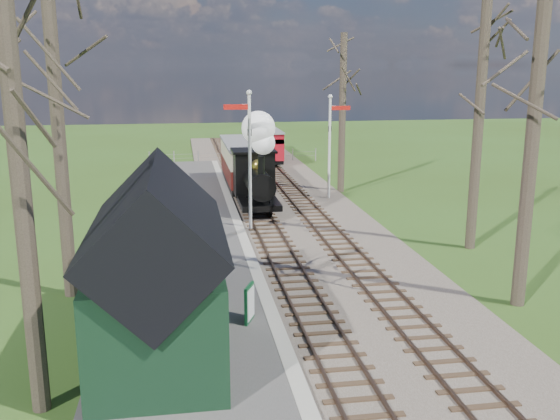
% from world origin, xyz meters
% --- Properties ---
extents(distant_hills, '(114.40, 48.00, 22.02)m').
position_xyz_m(distant_hills, '(1.40, 64.38, -16.21)').
color(distant_hills, '#385B23').
rests_on(distant_hills, ground).
extents(ballast_bed, '(8.00, 60.00, 0.10)m').
position_xyz_m(ballast_bed, '(1.30, 22.00, 0.05)').
color(ballast_bed, brown).
rests_on(ballast_bed, ground).
extents(track_near, '(1.60, 60.00, 0.15)m').
position_xyz_m(track_near, '(0.00, 22.00, 0.10)').
color(track_near, brown).
rests_on(track_near, ground).
extents(track_far, '(1.60, 60.00, 0.15)m').
position_xyz_m(track_far, '(2.60, 22.00, 0.10)').
color(track_far, brown).
rests_on(track_far, ground).
extents(platform, '(5.00, 44.00, 0.20)m').
position_xyz_m(platform, '(-3.50, 14.00, 0.10)').
color(platform, '#474442').
rests_on(platform, ground).
extents(coping_strip, '(0.40, 44.00, 0.21)m').
position_xyz_m(coping_strip, '(-1.20, 14.00, 0.10)').
color(coping_strip, '#B2AD9E').
rests_on(coping_strip, ground).
extents(station_shed, '(3.25, 6.30, 4.78)m').
position_xyz_m(station_shed, '(-4.30, 4.00, 2.27)').
color(station_shed, black).
rests_on(station_shed, platform).
extents(semaphore_near, '(1.22, 0.24, 6.22)m').
position_xyz_m(semaphore_near, '(-0.77, 16.00, 3.62)').
color(semaphore_near, silver).
rests_on(semaphore_near, ground).
extents(semaphore_far, '(1.22, 0.24, 5.72)m').
position_xyz_m(semaphore_far, '(4.37, 22.00, 3.35)').
color(semaphore_far, silver).
rests_on(semaphore_far, ground).
extents(bare_trees, '(15.51, 22.39, 12.00)m').
position_xyz_m(bare_trees, '(1.33, 10.10, 5.21)').
color(bare_trees, '#382D23').
rests_on(bare_trees, ground).
extents(fence_line, '(12.60, 0.08, 1.00)m').
position_xyz_m(fence_line, '(0.30, 36.00, 0.55)').
color(fence_line, slate).
rests_on(fence_line, ground).
extents(locomotive, '(2.00, 4.67, 5.00)m').
position_xyz_m(locomotive, '(-0.01, 19.32, 2.28)').
color(locomotive, black).
rests_on(locomotive, ground).
extents(coach, '(2.33, 8.00, 2.46)m').
position_xyz_m(coach, '(0.00, 25.39, 1.67)').
color(coach, black).
rests_on(coach, ground).
extents(red_carriage_a, '(1.98, 4.90, 2.08)m').
position_xyz_m(red_carriage_a, '(2.60, 34.70, 1.44)').
color(red_carriage_a, black).
rests_on(red_carriage_a, ground).
extents(red_carriage_b, '(1.98, 4.90, 2.08)m').
position_xyz_m(red_carriage_b, '(2.60, 40.20, 1.44)').
color(red_carriage_b, black).
rests_on(red_carriage_b, ground).
extents(sign_board, '(0.35, 0.71, 1.08)m').
position_xyz_m(sign_board, '(-1.90, 5.53, 0.74)').
color(sign_board, '#0F4923').
rests_on(sign_board, platform).
extents(bench, '(0.61, 1.58, 0.88)m').
position_xyz_m(bench, '(-3.36, 4.12, 0.61)').
color(bench, '#472C19').
rests_on(bench, platform).
extents(person, '(0.49, 0.57, 1.32)m').
position_xyz_m(person, '(-3.10, 5.64, 0.86)').
color(person, black).
rests_on(person, platform).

